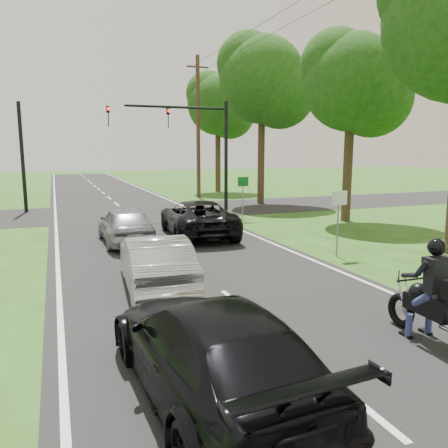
{
  "coord_description": "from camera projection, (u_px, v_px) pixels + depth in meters",
  "views": [
    {
      "loc": [
        -3.64,
        -8.46,
        3.35
      ],
      "look_at": [
        0.81,
        3.0,
        1.3
      ],
      "focal_mm": 35.0,
      "sensor_mm": 36.0,
      "label": 1
    }
  ],
  "objects": [
    {
      "name": "tree_row_e",
      "position": [
        222.0,
        108.0,
        35.6
      ],
      "size": [
        5.28,
        5.12,
        9.61
      ],
      "color": "#332316",
      "rests_on": "ground"
    },
    {
      "name": "cross_road",
      "position": [
        126.0,
        212.0,
        24.34
      ],
      "size": [
        60.0,
        7.0,
        0.01
      ],
      "primitive_type": "cube",
      "color": "black",
      "rests_on": "ground"
    },
    {
      "name": "sign_green",
      "position": [
        243.0,
        188.0,
        21.22
      ],
      "size": [
        0.55,
        0.07,
        2.12
      ],
      "color": "slate",
      "rests_on": "ground"
    },
    {
      "name": "tree_row_c",
      "position": [
        359.0,
        88.0,
        20.18
      ],
      "size": [
        4.8,
        4.65,
        8.76
      ],
      "color": "#332316",
      "rests_on": "ground"
    },
    {
      "name": "dark_suv",
      "position": [
        197.0,
        218.0,
        17.41
      ],
      "size": [
        2.82,
        5.36,
        1.44
      ],
      "primitive_type": "imported",
      "rotation": [
        0.0,
        0.0,
        3.06
      ],
      "color": "black",
      "rests_on": "road"
    },
    {
      "name": "sign_white",
      "position": [
        339.0,
        207.0,
        13.79
      ],
      "size": [
        0.55,
        0.07,
        2.12
      ],
      "color": "slate",
      "rests_on": "ground"
    },
    {
      "name": "road",
      "position": [
        148.0,
        230.0,
        18.83
      ],
      "size": [
        8.0,
        100.0,
        0.01
      ],
      "primitive_type": "cube",
      "color": "black",
      "rests_on": "ground"
    },
    {
      "name": "silver_suv",
      "position": [
        125.0,
        225.0,
        15.94
      ],
      "size": [
        1.69,
        4.08,
        1.38
      ],
      "primitive_type": "imported",
      "rotation": [
        0.0,
        0.0,
        3.16
      ],
      "color": "#96989E",
      "rests_on": "road"
    },
    {
      "name": "utility_pole_far",
      "position": [
        198.0,
        127.0,
        31.24
      ],
      "size": [
        1.6,
        0.28,
        10.0
      ],
      "color": "#513225",
      "rests_on": "ground"
    },
    {
      "name": "silver_sedan",
      "position": [
        155.0,
        263.0,
        10.57
      ],
      "size": [
        1.7,
        4.17,
        1.34
      ],
      "primitive_type": "imported",
      "rotation": [
        0.0,
        0.0,
        3.07
      ],
      "color": "#B4B5B9",
      "rests_on": "road"
    },
    {
      "name": "dark_car_behind",
      "position": [
        211.0,
        349.0,
        5.92
      ],
      "size": [
        2.22,
        4.89,
        1.39
      ],
      "primitive_type": "imported",
      "rotation": [
        0.0,
        0.0,
        3.2
      ],
      "color": "black",
      "rests_on": "road"
    },
    {
      "name": "ground",
      "position": [
        239.0,
        305.0,
        9.63
      ],
      "size": [
        140.0,
        140.0,
        0.0
      ],
      "primitive_type": "plane",
      "color": "#2B4D15",
      "rests_on": "ground"
    },
    {
      "name": "traffic_signal",
      "position": [
        193.0,
        136.0,
        23.02
      ],
      "size": [
        6.38,
        0.44,
        6.0
      ],
      "color": "black",
      "rests_on": "ground"
    },
    {
      "name": "motorcycle_rider",
      "position": [
        436.0,
        304.0,
        7.54
      ],
      "size": [
        0.63,
        2.22,
        1.91
      ],
      "rotation": [
        0.0,
        0.0,
        -0.04
      ],
      "color": "black",
      "rests_on": "ground"
    },
    {
      "name": "tree_row_d",
      "position": [
        268.0,
        85.0,
        27.07
      ],
      "size": [
        5.76,
        5.58,
        10.45
      ],
      "color": "#332316",
      "rests_on": "ground"
    },
    {
      "name": "signal_pole_far",
      "position": [
        22.0,
        158.0,
        23.83
      ],
      "size": [
        0.2,
        0.2,
        6.0
      ],
      "primitive_type": "cylinder",
      "color": "black",
      "rests_on": "ground"
    }
  ]
}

